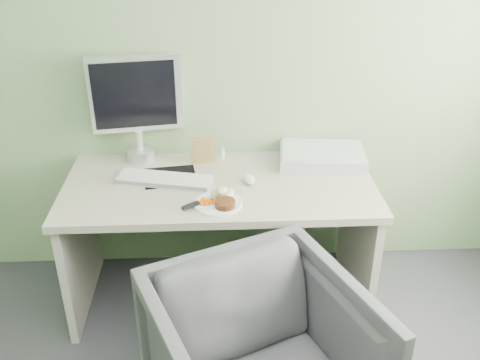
{
  "coord_description": "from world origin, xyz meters",
  "views": [
    {
      "loc": [
        -0.01,
        -0.8,
        2.04
      ],
      "look_at": [
        0.1,
        1.5,
        0.81
      ],
      "focal_mm": 40.0,
      "sensor_mm": 36.0,
      "label": 1
    }
  ],
  "objects_px": {
    "plate": "(218,204)",
    "scanner": "(322,157)",
    "desk": "(220,214)",
    "monitor": "(136,103)"
  },
  "relations": [
    {
      "from": "desk",
      "to": "plate",
      "type": "xyz_separation_m",
      "value": [
        -0.01,
        -0.22,
        0.19
      ]
    },
    {
      "from": "scanner",
      "to": "monitor",
      "type": "bearing_deg",
      "value": -179.35
    },
    {
      "from": "desk",
      "to": "monitor",
      "type": "distance_m",
      "value": 0.74
    },
    {
      "from": "scanner",
      "to": "plate",
      "type": "bearing_deg",
      "value": -136.82
    },
    {
      "from": "plate",
      "to": "scanner",
      "type": "relative_size",
      "value": 0.5
    },
    {
      "from": "desk",
      "to": "monitor",
      "type": "height_order",
      "value": "monitor"
    },
    {
      "from": "plate",
      "to": "scanner",
      "type": "height_order",
      "value": "scanner"
    },
    {
      "from": "desk",
      "to": "plate",
      "type": "bearing_deg",
      "value": -92.16
    },
    {
      "from": "plate",
      "to": "scanner",
      "type": "xyz_separation_m",
      "value": [
        0.58,
        0.43,
        0.03
      ]
    },
    {
      "from": "scanner",
      "to": "monitor",
      "type": "height_order",
      "value": "monitor"
    }
  ]
}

